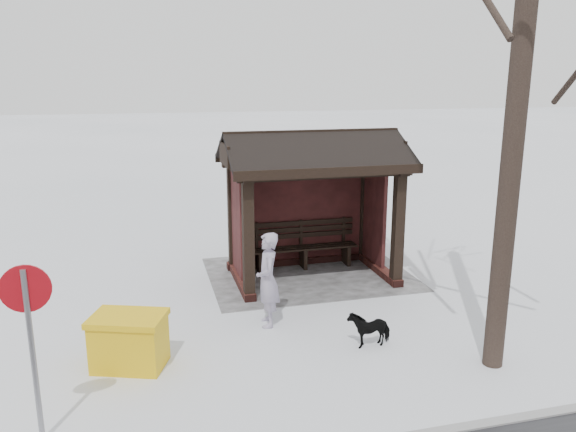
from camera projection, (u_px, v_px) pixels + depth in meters
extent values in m
plane|color=white|center=(311.00, 277.00, 11.82)|extent=(120.00, 120.00, 0.00)
cube|color=gray|center=(446.00, 431.00, 6.65)|extent=(120.00, 0.15, 0.06)
cube|color=#96959B|center=(309.00, 274.00, 12.00)|extent=(4.20, 3.20, 0.02)
cube|color=#351613|center=(300.00, 261.00, 12.65)|extent=(3.30, 0.22, 0.16)
cube|color=#351613|center=(378.00, 268.00, 12.16)|extent=(0.22, 2.10, 0.16)
cube|color=#351613|center=(241.00, 280.00, 11.43)|extent=(0.22, 2.10, 0.16)
cube|color=black|center=(398.00, 231.00, 11.06)|extent=(0.20, 0.20, 2.30)
cube|color=black|center=(248.00, 242.00, 10.33)|extent=(0.20, 0.20, 2.30)
cube|color=black|center=(364.00, 211.00, 12.76)|extent=(0.20, 0.20, 2.30)
cube|color=black|center=(233.00, 219.00, 12.02)|extent=(0.20, 0.20, 2.30)
cube|color=black|center=(300.00, 211.00, 12.37)|extent=(2.80, 0.08, 2.14)
cube|color=black|center=(374.00, 213.00, 12.19)|extent=(0.08, 1.17, 2.14)
cube|color=black|center=(237.00, 222.00, 11.45)|extent=(0.08, 1.17, 2.14)
cube|color=black|center=(327.00, 174.00, 10.41)|extent=(3.40, 0.20, 0.18)
cube|color=black|center=(300.00, 160.00, 12.10)|extent=(3.40, 0.20, 0.18)
cylinder|color=black|center=(521.00, 63.00, 7.22)|extent=(0.29, 0.29, 8.55)
imported|color=#9B91AA|center=(268.00, 280.00, 9.37)|extent=(0.45, 0.63, 1.62)
imported|color=black|center=(369.00, 328.00, 8.79)|extent=(0.69, 0.37, 0.56)
cube|color=#E1B00D|center=(129.00, 344.00, 8.08)|extent=(1.15, 0.95, 0.71)
cube|color=#E1B00D|center=(128.00, 318.00, 7.99)|extent=(1.22, 1.02, 0.09)
cylinder|color=gray|center=(33.00, 358.00, 6.25)|extent=(0.06, 0.06, 2.09)
cylinder|color=#A10B14|center=(25.00, 289.00, 6.07)|extent=(0.55, 0.04, 0.54)
cylinder|color=white|center=(26.00, 288.00, 6.09)|extent=(0.42, 0.04, 0.42)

